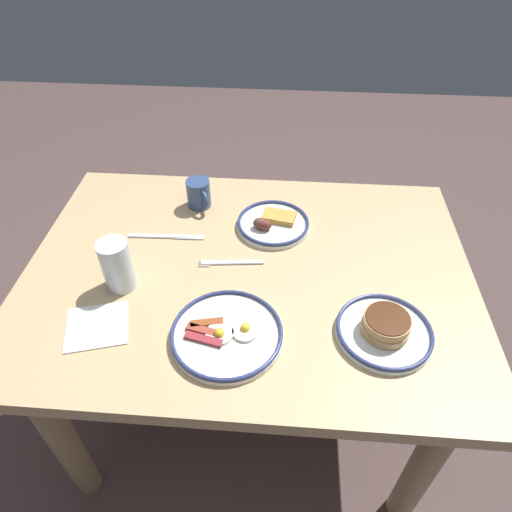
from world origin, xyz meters
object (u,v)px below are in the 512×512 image
(paper_napkin, at_px, (97,326))
(butter_knife, at_px, (167,236))
(plate_center_pancakes, at_px, (227,334))
(fork_near, at_px, (231,263))
(plate_far_companion, at_px, (385,329))
(plate_near_main, at_px, (273,223))
(drinking_glass, at_px, (118,267))
(coffee_mug, at_px, (199,193))

(paper_napkin, bearing_deg, butter_knife, -105.39)
(plate_center_pancakes, xyz_separation_m, fork_near, (0.02, -0.26, -0.01))
(plate_far_companion, distance_m, fork_near, 0.46)
(paper_napkin, height_order, fork_near, fork_near)
(fork_near, bearing_deg, butter_knife, -25.50)
(plate_far_companion, height_order, fork_near, plate_far_companion)
(plate_near_main, bearing_deg, paper_napkin, 45.70)
(plate_far_companion, height_order, drinking_glass, drinking_glass)
(plate_near_main, bearing_deg, plate_far_companion, 126.23)
(plate_near_main, bearing_deg, plate_center_pancakes, 78.23)
(drinking_glass, bearing_deg, butter_knife, -110.13)
(drinking_glass, xyz_separation_m, paper_napkin, (0.02, 0.15, -0.06))
(drinking_glass, relative_size, butter_knife, 0.64)
(plate_near_main, relative_size, drinking_glass, 1.52)
(drinking_glass, xyz_separation_m, fork_near, (-0.29, -0.11, -0.06))
(plate_near_main, relative_size, butter_knife, 0.98)
(plate_near_main, height_order, fork_near, plate_near_main)
(plate_near_main, height_order, plate_center_pancakes, plate_near_main)
(plate_near_main, xyz_separation_m, paper_napkin, (0.42, 0.43, -0.01))
(plate_near_main, height_order, plate_far_companion, plate_far_companion)
(fork_near, relative_size, butter_knife, 0.81)
(plate_center_pancakes, bearing_deg, butter_knife, -57.41)
(plate_far_companion, height_order, coffee_mug, coffee_mug)
(paper_napkin, xyz_separation_m, butter_knife, (-0.10, -0.35, 0.00))
(butter_knife, bearing_deg, plate_far_companion, 152.15)
(coffee_mug, distance_m, paper_napkin, 0.55)
(plate_far_companion, distance_m, butter_knife, 0.69)
(plate_near_main, height_order, paper_napkin, plate_near_main)
(drinking_glass, xyz_separation_m, butter_knife, (-0.08, -0.21, -0.06))
(coffee_mug, bearing_deg, plate_far_companion, 137.47)
(plate_center_pancakes, distance_m, paper_napkin, 0.33)
(coffee_mug, relative_size, paper_napkin, 0.67)
(drinking_glass, height_order, butter_knife, drinking_glass)
(fork_near, bearing_deg, plate_center_pancakes, 94.51)
(plate_center_pancakes, relative_size, coffee_mug, 2.76)
(plate_center_pancakes, height_order, plate_far_companion, plate_far_companion)
(plate_near_main, relative_size, paper_napkin, 1.51)
(plate_far_companion, xyz_separation_m, fork_near, (0.40, -0.22, -0.02))
(drinking_glass, distance_m, paper_napkin, 0.16)
(coffee_mug, distance_m, drinking_glass, 0.41)
(plate_near_main, distance_m, drinking_glass, 0.49)
(coffee_mug, xyz_separation_m, drinking_glass, (0.15, 0.38, 0.02))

